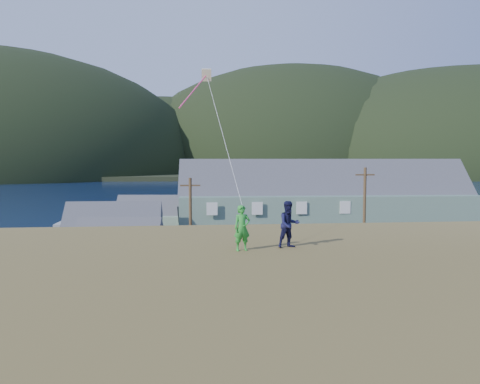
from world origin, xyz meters
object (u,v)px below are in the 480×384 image
(lodge, at_px, (324,204))
(shed_white, at_px, (118,248))
(kite_flyer_navy, at_px, (289,224))
(kite_flyer_green, at_px, (242,228))
(shed_palegreen_near, at_px, (113,234))
(shed_palegreen_far, at_px, (156,219))
(wharf, at_px, (149,220))

(lodge, bearing_deg, shed_white, -147.43)
(kite_flyer_navy, bearing_deg, kite_flyer_green, 177.67)
(shed_palegreen_near, xyz_separation_m, kite_flyer_green, (10.11, -32.23, 5.33))
(lodge, xyz_separation_m, kite_flyer_navy, (-12.39, -39.01, 3.28))
(shed_white, height_order, kite_flyer_green, kite_flyer_green)
(lodge, distance_m, shed_palegreen_near, 25.43)
(shed_palegreen_far, height_order, kite_flyer_navy, kite_flyer_navy)
(shed_white, bearing_deg, shed_palegreen_near, 110.46)
(wharf, relative_size, shed_palegreen_near, 2.63)
(shed_palegreen_near, bearing_deg, shed_palegreen_far, 74.19)
(kite_flyer_navy, bearing_deg, shed_white, 97.35)
(kite_flyer_navy, bearing_deg, lodge, 57.53)
(lodge, distance_m, shed_white, 26.61)
(wharf, distance_m, shed_white, 33.19)
(lodge, relative_size, shed_palegreen_far, 3.34)
(kite_flyer_green, height_order, kite_flyer_navy, kite_flyer_navy)
(wharf, relative_size, lodge, 0.73)
(shed_palegreen_far, height_order, kite_flyer_green, kite_flyer_green)
(wharf, height_order, shed_white, shed_white)
(lodge, height_order, kite_flyer_navy, lodge)
(wharf, xyz_separation_m, shed_palegreen_near, (-1.15, -26.80, 2.24))
(shed_palegreen_far, bearing_deg, wharf, 104.68)
(lodge, height_order, shed_white, lodge)
(shed_white, xyz_separation_m, kite_flyer_navy, (10.41, -25.49, 5.71))
(shed_palegreen_near, distance_m, shed_palegreen_far, 12.33)
(lodge, relative_size, kite_flyer_green, 21.72)
(kite_flyer_green, bearing_deg, wharf, 86.74)
(shed_white, bearing_deg, shed_palegreen_far, 91.04)
(wharf, distance_m, kite_flyer_green, 60.18)
(wharf, bearing_deg, shed_white, -89.38)
(shed_palegreen_near, height_order, kite_flyer_green, kite_flyer_green)
(wharf, height_order, kite_flyer_navy, kite_flyer_navy)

